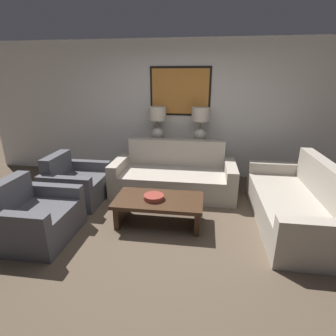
% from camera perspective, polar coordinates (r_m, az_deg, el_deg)
% --- Properties ---
extents(ground_plane, '(20.00, 20.00, 0.00)m').
position_cam_1_polar(ground_plane, '(3.50, -1.73, -14.94)').
color(ground_plane, brown).
extents(back_wall, '(8.19, 0.12, 2.65)m').
position_cam_1_polar(back_wall, '(5.37, 2.67, 12.40)').
color(back_wall, silver).
rests_on(back_wall, ground_plane).
extents(console_table, '(1.30, 0.39, 0.76)m').
position_cam_1_polar(console_table, '(5.30, 2.22, 1.80)').
color(console_table, brown).
rests_on(console_table, ground_plane).
extents(table_lamp_left, '(0.34, 0.34, 0.67)m').
position_cam_1_polar(table_lamp_left, '(5.18, -2.31, 10.37)').
color(table_lamp_left, silver).
rests_on(table_lamp_left, console_table).
extents(table_lamp_right, '(0.34, 0.34, 0.67)m').
position_cam_1_polar(table_lamp_right, '(5.10, 7.06, 10.10)').
color(table_lamp_right, silver).
rests_on(table_lamp_right, console_table).
extents(couch_by_back_wall, '(2.12, 0.94, 0.89)m').
position_cam_1_polar(couch_by_back_wall, '(4.67, 1.30, -1.89)').
color(couch_by_back_wall, '#ADA393').
rests_on(couch_by_back_wall, ground_plane).
extents(couch_by_side, '(0.94, 2.12, 0.89)m').
position_cam_1_polar(couch_by_side, '(4.10, 26.21, -7.15)').
color(couch_by_side, '#ADA393').
rests_on(couch_by_side, ground_plane).
extents(coffee_table, '(1.21, 0.66, 0.38)m').
position_cam_1_polar(coffee_table, '(3.67, -2.02, -8.06)').
color(coffee_table, '#3D2616').
rests_on(coffee_table, ground_plane).
extents(decorative_bowl, '(0.28, 0.28, 0.06)m').
position_cam_1_polar(decorative_bowl, '(3.60, -3.11, -6.35)').
color(decorative_bowl, '#93382D').
rests_on(decorative_bowl, coffee_table).
extents(armchair_near_back_wall, '(0.84, 0.95, 0.78)m').
position_cam_1_polar(armchair_near_back_wall, '(4.62, -19.41, -3.44)').
color(armchair_near_back_wall, '#4C4C51').
rests_on(armchair_near_back_wall, ground_plane).
extents(armchair_near_camera, '(0.84, 0.95, 0.78)m').
position_cam_1_polar(armchair_near_camera, '(3.78, -26.97, -9.71)').
color(armchair_near_camera, '#4C4C51').
rests_on(armchair_near_camera, ground_plane).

